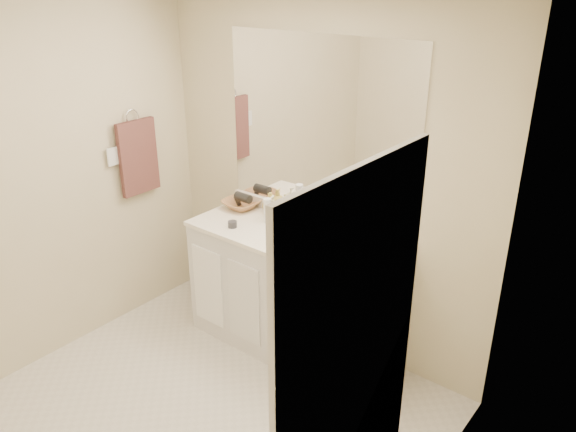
% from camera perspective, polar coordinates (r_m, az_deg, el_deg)
% --- Properties ---
extents(floor, '(2.60, 2.60, 0.00)m').
position_cam_1_polar(floor, '(3.63, -10.29, -20.41)').
color(floor, silver).
rests_on(floor, ground).
extents(wall_back, '(2.60, 0.02, 2.40)m').
position_cam_1_polar(wall_back, '(3.82, 3.05, 3.59)').
color(wall_back, beige).
rests_on(wall_back, floor).
extents(wall_left, '(0.02, 2.60, 2.40)m').
position_cam_1_polar(wall_left, '(3.97, -24.20, 2.27)').
color(wall_left, beige).
rests_on(wall_left, floor).
extents(wall_right, '(0.02, 2.60, 2.40)m').
position_cam_1_polar(wall_right, '(2.22, 10.86, -12.79)').
color(wall_right, beige).
rests_on(wall_right, floor).
extents(vanity_cabinet, '(1.50, 0.55, 0.85)m').
position_cam_1_polar(vanity_cabinet, '(3.95, 0.46, -8.10)').
color(vanity_cabinet, silver).
rests_on(vanity_cabinet, floor).
extents(countertop, '(1.52, 0.57, 0.03)m').
position_cam_1_polar(countertop, '(3.74, 0.48, -2.36)').
color(countertop, white).
rests_on(countertop, vanity_cabinet).
extents(backsplash, '(1.52, 0.03, 0.08)m').
position_cam_1_polar(backsplash, '(3.91, 2.84, -0.33)').
color(backsplash, white).
rests_on(backsplash, countertop).
extents(sink_basin, '(0.37, 0.37, 0.02)m').
position_cam_1_polar(sink_basin, '(3.73, 0.29, -2.42)').
color(sink_basin, beige).
rests_on(sink_basin, countertop).
extents(faucet, '(0.02, 0.02, 0.11)m').
position_cam_1_polar(faucet, '(3.83, 1.96, -0.59)').
color(faucet, silver).
rests_on(faucet, countertop).
extents(mirror, '(1.48, 0.01, 1.20)m').
position_cam_1_polar(mirror, '(3.70, 3.12, 8.81)').
color(mirror, white).
rests_on(mirror, wall_back).
extents(blue_mug, '(0.13, 0.13, 0.13)m').
position_cam_1_polar(blue_mug, '(3.87, -0.45, -0.14)').
color(blue_mug, navy).
rests_on(blue_mug, countertop).
extents(tan_cup, '(0.08, 0.08, 0.09)m').
position_cam_1_polar(tan_cup, '(3.73, 3.49, -1.45)').
color(tan_cup, '#CBAC8F').
rests_on(tan_cup, countertop).
extents(toothbrush, '(0.02, 0.04, 0.20)m').
position_cam_1_polar(toothbrush, '(3.69, 3.66, -0.00)').
color(toothbrush, '#E23B8D').
rests_on(toothbrush, tan_cup).
extents(mouthwash_bottle, '(0.10, 0.10, 0.17)m').
position_cam_1_polar(mouthwash_bottle, '(3.60, 4.60, -1.74)').
color(mouthwash_bottle, '#0D78A7').
rests_on(mouthwash_bottle, countertop).
extents(clear_pump_bottle, '(0.07, 0.07, 0.15)m').
position_cam_1_polar(clear_pump_bottle, '(3.58, 8.51, -2.36)').
color(clear_pump_bottle, silver).
rests_on(clear_pump_bottle, countertop).
extents(soap_dish, '(0.13, 0.11, 0.01)m').
position_cam_1_polar(soap_dish, '(3.46, 5.25, -4.34)').
color(soap_dish, silver).
rests_on(soap_dish, countertop).
extents(green_soap, '(0.07, 0.05, 0.02)m').
position_cam_1_polar(green_soap, '(3.45, 5.26, -4.08)').
color(green_soap, '#94DB35').
rests_on(green_soap, soap_dish).
extents(orange_comb, '(0.12, 0.07, 0.00)m').
position_cam_1_polar(orange_comb, '(3.44, 1.45, -4.54)').
color(orange_comb, orange).
rests_on(orange_comb, countertop).
extents(dark_jar, '(0.08, 0.08, 0.04)m').
position_cam_1_polar(dark_jar, '(3.89, -5.67, -0.84)').
color(dark_jar, '#2F2F35').
rests_on(dark_jar, countertop).
extents(extra_white_bottle, '(0.06, 0.06, 0.18)m').
position_cam_1_polar(extra_white_bottle, '(3.92, -2.11, 0.56)').
color(extra_white_bottle, white).
rests_on(extra_white_bottle, countertop).
extents(soap_bottle_white, '(0.08, 0.09, 0.18)m').
position_cam_1_polar(soap_bottle_white, '(3.97, 0.10, 0.89)').
color(soap_bottle_white, white).
rests_on(soap_bottle_white, countertop).
extents(soap_bottle_cream, '(0.10, 0.10, 0.17)m').
position_cam_1_polar(soap_bottle_cream, '(3.99, -1.56, 0.92)').
color(soap_bottle_cream, '#F4F1C7').
rests_on(soap_bottle_cream, countertop).
extents(soap_bottle_yellow, '(0.13, 0.13, 0.16)m').
position_cam_1_polar(soap_bottle_yellow, '(4.08, -1.79, 1.35)').
color(soap_bottle_yellow, '#D3BB52').
rests_on(soap_bottle_yellow, countertop).
extents(wicker_basket, '(0.27, 0.27, 0.07)m').
position_cam_1_polar(wicker_basket, '(4.19, -4.74, 1.23)').
color(wicker_basket, '#9D693F').
rests_on(wicker_basket, countertop).
extents(hair_dryer, '(0.13, 0.07, 0.07)m').
position_cam_1_polar(hair_dryer, '(4.16, -4.56, 1.89)').
color(hair_dryer, black).
rests_on(hair_dryer, wicker_basket).
extents(towel_ring, '(0.01, 0.11, 0.11)m').
position_cam_1_polar(towel_ring, '(4.23, -15.56, 9.71)').
color(towel_ring, silver).
rests_on(towel_ring, wall_left).
extents(hand_towel, '(0.04, 0.32, 0.55)m').
position_cam_1_polar(hand_towel, '(4.29, -14.97, 5.79)').
color(hand_towel, '#371F1D').
rests_on(hand_towel, towel_ring).
extents(switch_plate, '(0.01, 0.08, 0.13)m').
position_cam_1_polar(switch_plate, '(4.18, -17.40, 5.78)').
color(switch_plate, white).
rests_on(switch_plate, wall_left).
extents(door, '(0.02, 0.82, 2.00)m').
position_cam_1_polar(door, '(2.15, 6.04, -20.85)').
color(door, silver).
rests_on(door, floor).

